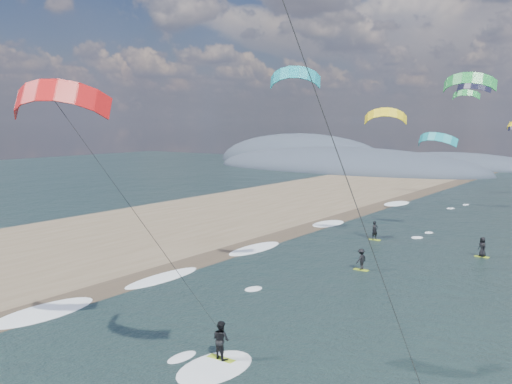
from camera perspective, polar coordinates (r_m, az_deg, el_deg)
The scene contains 6 objects.
wet_sand_strip at distance 37.69m, azimuth -15.83°, elevation -9.70°, with size 3.00×240.00×0.00m, color #382D23.
coastal_hills at distance 135.39m, azimuth 8.30°, elevation 2.56°, with size 80.00×41.00×15.00m.
kitesurfer_near_b at distance 23.44m, azimuth -14.87°, elevation 1.14°, with size 7.20×8.96×13.01m.
far_kitesurfers at distance 46.39m, azimuth 14.53°, elevation -5.44°, with size 10.71×11.26×1.73m.
bg_kite_field at distance 65.95m, azimuth 21.41°, elevation 7.37°, with size 14.27×72.96×7.11m.
shoreline_surf at distance 39.88m, azimuth -9.36°, elevation -8.59°, with size 2.40×79.40×0.11m.
Camera 1 is at (16.29, -12.46, 10.78)m, focal length 40.00 mm.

